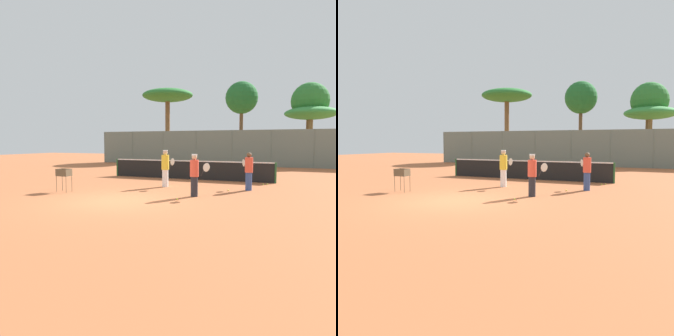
{
  "view_description": "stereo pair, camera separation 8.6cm",
  "coord_description": "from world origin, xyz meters",
  "views": [
    {
      "loc": [
        6.24,
        -9.98,
        2.12
      ],
      "look_at": [
        0.71,
        2.87,
        1.0
      ],
      "focal_mm": 35.0,
      "sensor_mm": 36.0,
      "label": 1
    },
    {
      "loc": [
        6.32,
        -9.95,
        2.12
      ],
      "look_at": [
        0.71,
        2.87,
        1.0
      ],
      "focal_mm": 35.0,
      "sensor_mm": 36.0,
      "label": 2
    }
  ],
  "objects": [
    {
      "name": "tree_2",
      "position": [
        6.33,
        22.07,
        4.61
      ],
      "size": [
        4.55,
        4.55,
        5.24
      ],
      "color": "brown",
      "rests_on": "ground_plane"
    },
    {
      "name": "player_white_outfit",
      "position": [
        3.86,
        4.47,
        0.86
      ],
      "size": [
        0.61,
        0.77,
        1.66
      ],
      "rotation": [
        0.0,
        0.0,
        2.19
      ],
      "color": "#334C8C",
      "rests_on": "ground_plane"
    },
    {
      "name": "parked_car",
      "position": [
        1.95,
        21.89,
        0.66
      ],
      "size": [
        4.2,
        1.7,
        1.6
      ],
      "color": "#B2B7BC",
      "rests_on": "ground_plane"
    },
    {
      "name": "tree_3",
      "position": [
        -0.21,
        24.0,
        6.53
      ],
      "size": [
        3.27,
        3.27,
        8.25
      ],
      "color": "brown",
      "rests_on": "ground_plane"
    },
    {
      "name": "ground_plane",
      "position": [
        0.0,
        0.0,
        0.0
      ],
      "size": [
        80.0,
        80.0,
        0.0
      ],
      "primitive_type": "plane",
      "color": "#B26038"
    },
    {
      "name": "player_red_cap",
      "position": [
        2.21,
        1.99,
        0.86
      ],
      "size": [
        0.88,
        0.34,
        1.65
      ],
      "rotation": [
        0.0,
        0.0,
        6.08
      ],
      "color": "#26262D",
      "rests_on": "ground_plane"
    },
    {
      "name": "tree_0",
      "position": [
        6.21,
        23.02,
        5.74
      ],
      "size": [
        3.35,
        3.35,
        7.54
      ],
      "color": "brown",
      "rests_on": "ground_plane"
    },
    {
      "name": "tennis_ball_4",
      "position": [
        0.61,
        6.73,
        0.03
      ],
      "size": [
        0.07,
        0.07,
        0.07
      ],
      "primitive_type": "sphere",
      "color": "#D1E54C",
      "rests_on": "ground_plane"
    },
    {
      "name": "tennis_ball_0",
      "position": [
        4.24,
        6.56,
        0.03
      ],
      "size": [
        0.07,
        0.07,
        0.07
      ],
      "primitive_type": "sphere",
      "color": "#D1E54C",
      "rests_on": "ground_plane"
    },
    {
      "name": "ball_cart",
      "position": [
        -3.26,
        0.95,
        0.74
      ],
      "size": [
        0.56,
        0.41,
        0.98
      ],
      "color": "brown",
      "rests_on": "ground_plane"
    },
    {
      "name": "player_yellow_shirt",
      "position": [
        0.06,
        4.07,
        0.9
      ],
      "size": [
        0.83,
        0.55,
        1.73
      ],
      "rotation": [
        0.0,
        0.0,
        5.78
      ],
      "color": "white",
      "rests_on": "ground_plane"
    },
    {
      "name": "tennis_net",
      "position": [
        0.0,
        7.48,
        0.56
      ],
      "size": [
        9.54,
        0.1,
        1.07
      ],
      "color": "#26592D",
      "rests_on": "ground_plane"
    },
    {
      "name": "tennis_ball_3",
      "position": [
        4.42,
        6.65,
        0.03
      ],
      "size": [
        0.07,
        0.07,
        0.07
      ],
      "primitive_type": "sphere",
      "color": "#D1E54C",
      "rests_on": "ground_plane"
    },
    {
      "name": "back_fence",
      "position": [
        0.0,
        18.73,
        1.57
      ],
      "size": [
        26.68,
        0.08,
        3.15
      ],
      "color": "slate",
      "rests_on": "ground_plane"
    },
    {
      "name": "tree_1",
      "position": [
        -7.86,
        22.66,
        6.95
      ],
      "size": [
        5.41,
        5.41,
        7.77
      ],
      "color": "brown",
      "rests_on": "ground_plane"
    },
    {
      "name": "tennis_ball_2",
      "position": [
        1.87,
        1.03,
        0.03
      ],
      "size": [
        0.07,
        0.07,
        0.07
      ],
      "primitive_type": "sphere",
      "color": "#D1E54C",
      "rests_on": "ground_plane"
    },
    {
      "name": "tennis_ball_1",
      "position": [
        3.09,
        3.96,
        0.03
      ],
      "size": [
        0.07,
        0.07,
        0.07
      ],
      "primitive_type": "sphere",
      "color": "#D1E54C",
      "rests_on": "ground_plane"
    }
  ]
}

